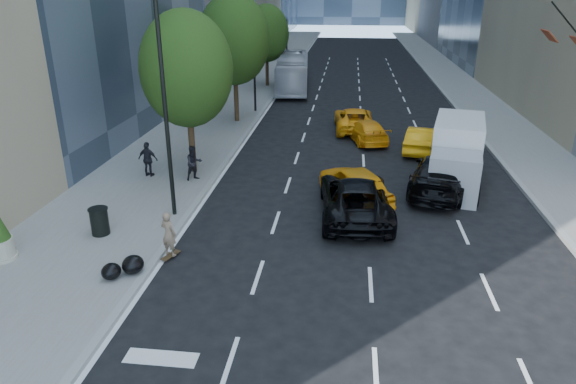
# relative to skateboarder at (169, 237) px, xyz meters

# --- Properties ---
(ground) EXTENTS (160.00, 160.00, 0.00)m
(ground) POSITION_rel_skateboarder_xyz_m (5.60, -0.86, -0.78)
(ground) COLOR black
(ground) RESTS_ON ground
(sidewalk_left) EXTENTS (6.00, 120.00, 0.15)m
(sidewalk_left) POSITION_rel_skateboarder_xyz_m (-3.40, 29.14, -0.70)
(sidewalk_left) COLOR slate
(sidewalk_left) RESTS_ON ground
(sidewalk_right) EXTENTS (4.00, 120.00, 0.15)m
(sidewalk_right) POSITION_rel_skateboarder_xyz_m (15.60, 29.14, -0.70)
(sidewalk_right) COLOR slate
(sidewalk_right) RESTS_ON ground
(lamp_near) EXTENTS (2.13, 0.22, 10.00)m
(lamp_near) POSITION_rel_skateboarder_xyz_m (-0.72, 3.14, 5.03)
(lamp_near) COLOR black
(lamp_near) RESTS_ON sidewalk_left
(lamp_far) EXTENTS (2.13, 0.22, 10.00)m
(lamp_far) POSITION_rel_skateboarder_xyz_m (-0.72, 21.14, 5.03)
(lamp_far) COLOR black
(lamp_far) RESTS_ON sidewalk_left
(tree_near) EXTENTS (4.20, 4.20, 7.46)m
(tree_near) POSITION_rel_skateboarder_xyz_m (-1.60, 8.14, 4.19)
(tree_near) COLOR black
(tree_near) RESTS_ON sidewalk_left
(tree_mid) EXTENTS (4.50, 4.50, 7.99)m
(tree_mid) POSITION_rel_skateboarder_xyz_m (-1.60, 18.14, 4.54)
(tree_mid) COLOR black
(tree_mid) RESTS_ON sidewalk_left
(tree_far) EXTENTS (3.90, 3.90, 6.92)m
(tree_far) POSITION_rel_skateboarder_xyz_m (-1.60, 31.14, 3.84)
(tree_far) COLOR black
(tree_far) RESTS_ON sidewalk_left
(traffic_signal) EXTENTS (2.48, 0.53, 5.20)m
(traffic_signal) POSITION_rel_skateboarder_xyz_m (-0.80, 39.14, 3.46)
(traffic_signal) COLOR black
(traffic_signal) RESTS_ON sidewalk_left
(skateboarder) EXTENTS (0.67, 0.56, 1.56)m
(skateboarder) POSITION_rel_skateboarder_xyz_m (0.00, 0.00, 0.00)
(skateboarder) COLOR #816950
(skateboarder) RESTS_ON ground
(black_sedan_lincoln) EXTENTS (3.01, 5.82, 1.57)m
(black_sedan_lincoln) POSITION_rel_skateboarder_xyz_m (6.10, 4.14, 0.01)
(black_sedan_lincoln) COLOR black
(black_sedan_lincoln) RESTS_ON ground
(black_sedan_mercedes) EXTENTS (3.60, 5.99, 1.62)m
(black_sedan_mercedes) POSITION_rel_skateboarder_xyz_m (9.80, 7.14, 0.03)
(black_sedan_mercedes) COLOR black
(black_sedan_mercedes) RESTS_ON ground
(taxi_a) EXTENTS (3.51, 4.83, 1.53)m
(taxi_a) POSITION_rel_skateboarder_xyz_m (6.10, 5.64, -0.02)
(taxi_a) COLOR #FF9D0D
(taxi_a) RESTS_ON ground
(taxi_b) EXTENTS (2.36, 4.35, 1.36)m
(taxi_b) POSITION_rel_skateboarder_xyz_m (9.73, 13.14, -0.10)
(taxi_b) COLOR #FFA50D
(taxi_b) RESTS_ON ground
(taxi_c) EXTENTS (2.64, 5.19, 1.40)m
(taxi_c) POSITION_rel_skateboarder_xyz_m (6.10, 17.14, -0.08)
(taxi_c) COLOR #FFA10D
(taxi_c) RESTS_ON ground
(taxi_d) EXTENTS (2.82, 4.63, 1.26)m
(taxi_d) POSITION_rel_skateboarder_xyz_m (6.80, 14.74, -0.15)
(taxi_d) COLOR #FF9D0D
(taxi_d) RESTS_ON ground
(city_bus) EXTENTS (3.35, 10.90, 2.99)m
(city_bus) POSITION_rel_skateboarder_xyz_m (0.80, 30.11, 0.72)
(city_bus) COLOR silver
(city_bus) RESTS_ON ground
(box_truck) EXTENTS (3.29, 6.20, 2.82)m
(box_truck) POSITION_rel_skateboarder_xyz_m (10.65, 8.38, 0.65)
(box_truck) COLOR silver
(box_truck) RESTS_ON ground
(pedestrian_a) EXTENTS (0.98, 0.97, 1.60)m
(pedestrian_a) POSITION_rel_skateboarder_xyz_m (-1.20, 6.97, 0.17)
(pedestrian_a) COLOR black
(pedestrian_a) RESTS_ON sidewalk_left
(pedestrian_b) EXTENTS (1.01, 0.55, 1.64)m
(pedestrian_b) POSITION_rel_skateboarder_xyz_m (-3.45, 7.19, 0.19)
(pedestrian_b) COLOR black
(pedestrian_b) RESTS_ON sidewalk_left
(trash_can) EXTENTS (0.63, 0.63, 0.95)m
(trash_can) POSITION_rel_skateboarder_xyz_m (-2.97, 1.14, -0.15)
(trash_can) COLOR black
(trash_can) RESTS_ON sidewalk_left
(garbage_bags) EXTENTS (1.15, 1.11, 0.57)m
(garbage_bags) POSITION_rel_skateboarder_xyz_m (-0.95, -1.47, -0.36)
(garbage_bags) COLOR black
(garbage_bags) RESTS_ON sidewalk_left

